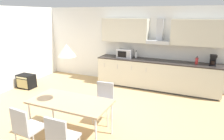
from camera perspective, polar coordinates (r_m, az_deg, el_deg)
The scene contains 15 objects.
ground_plane at distance 4.93m, azimuth -6.38°, elevation -12.53°, with size 9.31×8.02×0.02m, color tan.
wall_back at distance 6.91m, azimuth 4.58°, elevation 7.04°, with size 7.45×0.10×2.54m, color white.
kitchen_counter at distance 6.46m, azimuth 12.37°, elevation -1.26°, with size 3.78×0.68×0.92m.
backsplash_tile at distance 6.60m, azimuth 13.27°, elevation 5.28°, with size 3.76×0.02×0.48m, color silver.
upper_wall_cabinets at distance 6.37m, azimuth 13.37°, elevation 10.61°, with size 3.76×0.40×0.75m.
microwave at distance 6.58m, azimuth 3.70°, elevation 4.75°, with size 0.48×0.35×0.28m.
coffee_maker at distance 6.25m, azimuth 26.90°, elevation 2.54°, with size 0.18×0.19×0.30m.
bottle_red at distance 6.24m, azimuth 23.05°, elevation 2.46°, with size 0.08×0.08×0.22m.
bottle_white at distance 6.54m, azimuth 6.89°, elevation 4.31°, with size 0.06×0.06×0.26m.
dining_table at distance 3.94m, azimuth -11.90°, elevation -9.21°, with size 1.56×0.77×0.73m.
chair_near_left at distance 3.72m, azimuth -23.48°, elevation -14.45°, with size 0.43×0.43×0.87m.
chair_near_right at distance 3.29m, azimuth -14.49°, elevation -17.80°, with size 0.40×0.40×0.87m.
chair_far_right at distance 4.44m, azimuth -2.35°, elevation -8.02°, with size 0.43×0.43×0.87m.
guitar_amp at distance 7.01m, azimuth -23.26°, elevation -2.96°, with size 0.52×0.37×0.44m.
pendant_lamp at distance 3.63m, azimuth -12.82°, elevation 5.51°, with size 0.32×0.32×0.22m, color silver.
Camera 1 is at (2.20, -3.74, 2.33)m, focal length 32.00 mm.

